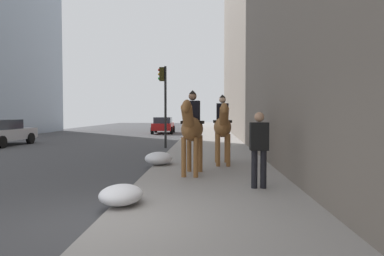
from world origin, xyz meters
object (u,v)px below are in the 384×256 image
(traffic_light_near_curb, at_px, (164,94))
(mounted_horse_near, at_px, (192,128))
(pedestrian_greeting, at_px, (259,145))
(car_mid_lane, at_px, (163,125))
(car_near_lane, at_px, (1,132))
(mounted_horse_far, at_px, (223,126))

(traffic_light_near_curb, bearing_deg, mounted_horse_near, -168.22)
(pedestrian_greeting, height_order, car_mid_lane, pedestrian_greeting)
(car_near_lane, height_order, car_mid_lane, same)
(pedestrian_greeting, bearing_deg, mounted_horse_far, 9.04)
(pedestrian_greeting, distance_m, car_mid_lane, 24.19)
(mounted_horse_near, xyz_separation_m, car_near_lane, (9.44, 10.86, -0.65))
(mounted_horse_far, bearing_deg, pedestrian_greeting, 9.40)
(pedestrian_greeting, height_order, traffic_light_near_curb, traffic_light_near_curb)
(car_near_lane, distance_m, traffic_light_near_curb, 9.32)
(mounted_horse_far, relative_size, traffic_light_near_curb, 0.55)
(car_near_lane, bearing_deg, mounted_horse_far, -119.82)
(mounted_horse_far, distance_m, pedestrian_greeting, 3.70)
(car_near_lane, relative_size, traffic_light_near_curb, 1.08)
(car_mid_lane, bearing_deg, car_near_lane, 147.89)
(car_near_lane, xyz_separation_m, traffic_light_near_curb, (-0.81, -9.06, 2.04))
(mounted_horse_near, height_order, car_mid_lane, mounted_horse_near)
(mounted_horse_far, relative_size, car_near_lane, 0.51)
(mounted_horse_far, xyz_separation_m, car_mid_lane, (20.03, 4.38, -0.64))
(mounted_horse_near, xyz_separation_m, traffic_light_near_curb, (8.63, 1.80, 1.38))
(mounted_horse_near, bearing_deg, mounted_horse_far, 161.20)
(mounted_horse_near, height_order, mounted_horse_far, mounted_horse_near)
(mounted_horse_near, relative_size, car_near_lane, 0.51)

